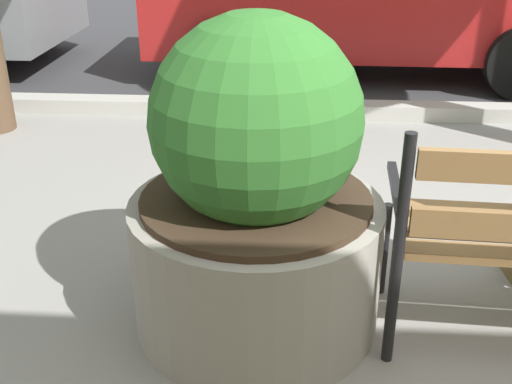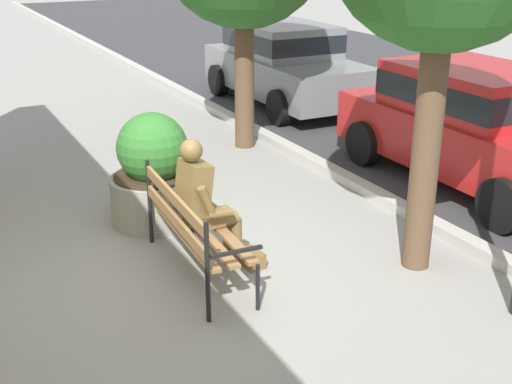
# 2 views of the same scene
# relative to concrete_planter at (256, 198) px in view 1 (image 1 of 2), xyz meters

# --- Properties ---
(street_surface) EXTENTS (60.00, 9.00, 0.01)m
(street_surface) POSITION_rel_concrete_planter_xyz_m (1.35, 7.33, -0.57)
(street_surface) COLOR #38383A
(street_surface) RESTS_ON ground
(curb_stone) EXTENTS (60.00, 0.20, 0.12)m
(curb_stone) POSITION_rel_concrete_planter_xyz_m (1.35, 2.73, -0.51)
(curb_stone) COLOR #B2AFA8
(curb_stone) RESTS_ON ground
(concrete_planter) EXTENTS (1.03, 1.03, 1.30)m
(concrete_planter) POSITION_rel_concrete_planter_xyz_m (0.00, 0.00, 0.00)
(concrete_planter) COLOR gray
(concrete_planter) RESTS_ON ground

